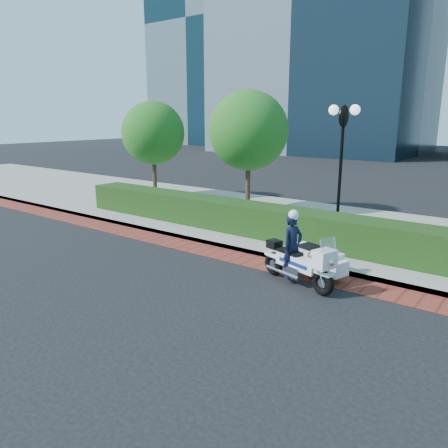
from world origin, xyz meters
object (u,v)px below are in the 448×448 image
Objects in this scene: tree_b at (249,131)px; police_motorcycle at (304,256)px; tree_a at (153,133)px; lamppost at (342,150)px.

tree_b is 8.19m from police_motorcycle.
tree_a is at bearing 170.28° from police_motorcycle.
tree_a reaches higher than lamppost.
tree_a is 12.48m from police_motorcycle.
lamppost is at bearing 119.30° from police_motorcycle.
tree_b is (-4.50, 1.30, 0.48)m from lamppost.
police_motorcycle is at bearing -77.61° from lamppost.
lamppost reaches higher than police_motorcycle.
lamppost is 4.71m from tree_b.
tree_a is 5.50m from tree_b.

